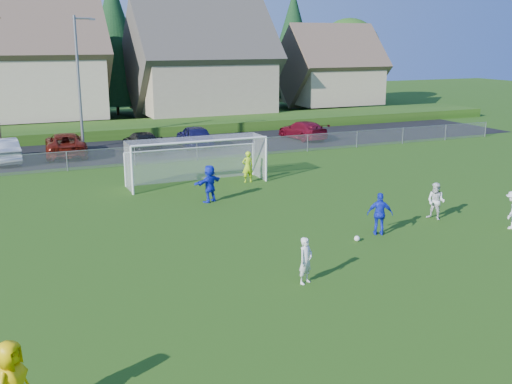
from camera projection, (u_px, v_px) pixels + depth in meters
ground at (362, 297)px, 18.01m from camera, size 160.00×160.00×0.00m
asphalt_lot at (146, 149)px, 42.43m from camera, size 60.00×60.00×0.00m
grass_embankment at (124, 129)px, 48.99m from camera, size 70.00×6.00×0.80m
soccer_ball at (357, 239)px, 22.97m from camera, size 0.22×0.22×0.22m
player_white_a at (306, 261)px, 18.88m from camera, size 0.65×0.56×1.52m
player_white_b at (436, 201)px, 25.60m from camera, size 0.90×0.98×1.61m
player_white_c at (512, 210)px, 24.38m from camera, size 1.17×1.06×1.58m
player_blue_a at (380, 214)px, 23.58m from camera, size 1.08×0.85×1.71m
player_blue_b at (210, 183)px, 28.39m from camera, size 1.72×1.20×1.79m
goalkeeper at (248, 167)px, 32.29m from camera, size 0.65×0.46×1.71m
car_b at (3, 150)px, 37.52m from camera, size 2.08×4.88×1.56m
car_c at (66, 144)px, 39.71m from camera, size 2.95×5.70×1.53m
car_d at (142, 142)px, 41.15m from camera, size 1.96×4.77×1.38m
car_e at (195, 136)px, 42.77m from camera, size 2.18×4.84×1.61m
car_g at (303, 130)px, 46.40m from camera, size 2.48×5.00×1.40m
soccer_goal at (196, 154)px, 31.86m from camera, size 7.42×1.90×2.50m
chainlink_fence at (167, 153)px, 37.39m from camera, size 52.06×0.06×1.20m
streetlight at (80, 83)px, 38.17m from camera, size 1.38×0.18×9.00m
houses_row at (125, 42)px, 54.66m from camera, size 53.90×11.45×13.27m
tree_row at (103, 46)px, 59.98m from camera, size 65.98×12.36×13.80m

